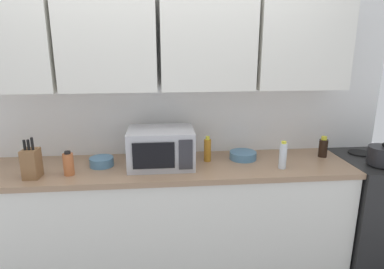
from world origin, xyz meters
The scene contains 12 objects.
wall_back_with_cabinets centered at (0.00, -0.07, 1.58)m, with size 3.73×0.38×2.60m.
counter_run centered at (0.00, -0.30, 0.45)m, with size 2.86×0.63×0.90m.
stove_range centered at (1.81, -0.32, 0.45)m, with size 0.76×0.64×0.91m.
kettle centered at (1.64, -0.46, 0.98)m, with size 0.22×0.22×0.17m.
microwave centered at (0.00, -0.30, 1.04)m, with size 0.48×0.37×0.28m.
knife_block centered at (-0.87, -0.45, 1.00)m, with size 0.11×0.12×0.28m.
bottle_clear_tall centered at (0.88, -0.45, 1.00)m, with size 0.05×0.05×0.21m.
bottle_spice_jar centered at (-0.64, -0.43, 0.98)m, with size 0.07×0.07×0.17m.
bottle_soy_dark centered at (1.30, -0.22, 0.98)m, with size 0.07×0.07×0.17m.
bottle_amber_vinegar centered at (0.36, -0.24, 0.99)m, with size 0.05×0.05×0.20m.
bowl_ceramic_small centered at (0.64, -0.22, 0.93)m, with size 0.21×0.21×0.06m, color teal.
bowl_mixing_large centered at (-0.44, -0.27, 0.93)m, with size 0.18×0.18×0.07m, color teal.
Camera 1 is at (0.01, -2.62, 1.77)m, focal length 30.63 mm.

